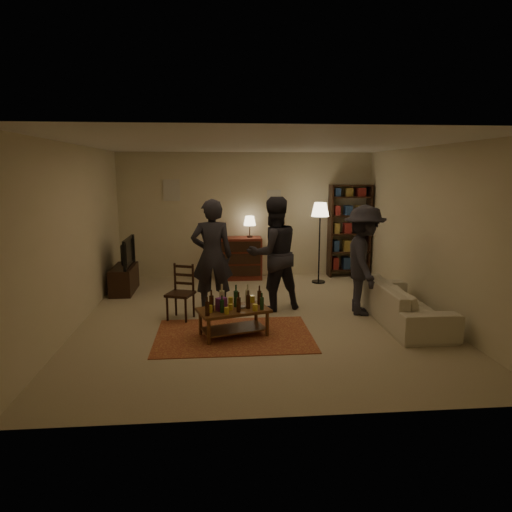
{
  "coord_description": "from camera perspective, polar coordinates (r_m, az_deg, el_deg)",
  "views": [
    {
      "loc": [
        -0.65,
        -6.94,
        2.31
      ],
      "look_at": [
        -0.04,
        0.1,
        0.98
      ],
      "focal_mm": 32.0,
      "sensor_mm": 36.0,
      "label": 1
    }
  ],
  "objects": [
    {
      "name": "sofa",
      "position": [
        7.41,
        17.97,
        -5.61
      ],
      "size": [
        0.81,
        2.08,
        0.61
      ],
      "primitive_type": "imported",
      "rotation": [
        0.0,
        0.0,
        1.57
      ],
      "color": "beige",
      "rests_on": "ground"
    },
    {
      "name": "rug",
      "position": [
        6.58,
        -2.79,
        -9.89
      ],
      "size": [
        2.2,
        1.5,
        0.01
      ],
      "primitive_type": "cube",
      "color": "maroon",
      "rests_on": "ground"
    },
    {
      "name": "dining_chair",
      "position": [
        7.29,
        -9.28,
        -4.23
      ],
      "size": [
        0.49,
        0.49,
        0.88
      ],
      "rotation": [
        0.0,
        0.0,
        -0.35
      ],
      "color": "black",
      "rests_on": "ground"
    },
    {
      "name": "person_by_sofa",
      "position": [
        7.55,
        13.3,
        -0.52
      ],
      "size": [
        0.83,
        1.24,
        1.78
      ],
      "primitive_type": "imported",
      "rotation": [
        0.0,
        0.0,
        1.41
      ],
      "color": "#27262E",
      "rests_on": "ground"
    },
    {
      "name": "dresser",
      "position": [
        9.84,
        -2.19,
        -0.13
      ],
      "size": [
        1.0,
        0.5,
        1.36
      ],
      "color": "maroon",
      "rests_on": "ground"
    },
    {
      "name": "person_right",
      "position": [
        7.59,
        2.18,
        0.28
      ],
      "size": [
        1.1,
        0.97,
        1.9
      ],
      "primitive_type": "imported",
      "rotation": [
        0.0,
        0.0,
        3.46
      ],
      "color": "#24232A",
      "rests_on": "ground"
    },
    {
      "name": "room_shell",
      "position": [
        9.94,
        -4.98,
        7.72
      ],
      "size": [
        6.0,
        6.0,
        6.0
      ],
      "color": "beige",
      "rests_on": "ground"
    },
    {
      "name": "coffee_table",
      "position": [
        6.46,
        -2.86,
        -6.86
      ],
      "size": [
        1.09,
        0.8,
        0.74
      ],
      "rotation": [
        0.0,
        0.0,
        0.31
      ],
      "color": "brown",
      "rests_on": "ground"
    },
    {
      "name": "floor",
      "position": [
        7.35,
        0.39,
        -7.71
      ],
      "size": [
        6.0,
        6.0,
        0.0
      ],
      "primitive_type": "plane",
      "color": "#C6B793",
      "rests_on": "ground"
    },
    {
      "name": "floor_lamp",
      "position": [
        9.44,
        8.02,
        5.09
      ],
      "size": [
        0.36,
        0.36,
        1.67
      ],
      "color": "black",
      "rests_on": "ground"
    },
    {
      "name": "tv_stand",
      "position": [
        9.13,
        -16.17,
        -1.98
      ],
      "size": [
        0.4,
        1.0,
        1.06
      ],
      "color": "black",
      "rests_on": "ground"
    },
    {
      "name": "bookshelf",
      "position": [
        10.23,
        11.56,
        3.23
      ],
      "size": [
        0.9,
        0.34,
        2.02
      ],
      "color": "black",
      "rests_on": "ground"
    },
    {
      "name": "person_left",
      "position": [
        7.51,
        -5.52,
        0.01
      ],
      "size": [
        0.7,
        0.48,
        1.87
      ],
      "primitive_type": "imported",
      "rotation": [
        0.0,
        0.0,
        3.19
      ],
      "color": "#23232A",
      "rests_on": "ground"
    }
  ]
}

